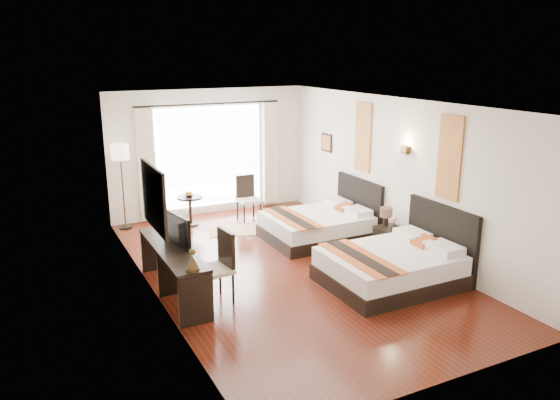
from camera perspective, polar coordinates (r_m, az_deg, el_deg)
name	(u,v)px	position (r m, az deg, el deg)	size (l,w,h in m)	color
floor	(286,268)	(9.39, 0.64, -7.16)	(4.50, 7.50, 0.01)	#39160A
ceiling	(287,103)	(8.71, 0.69, 10.09)	(4.50, 7.50, 0.02)	white
wall_headboard	(396,175)	(10.15, 12.01, 2.54)	(0.01, 7.50, 2.80)	silver
wall_desk	(150,205)	(8.20, -13.43, -0.56)	(0.01, 7.50, 2.80)	silver
wall_window	(209,152)	(12.32, -7.38, 4.97)	(4.50, 0.01, 2.80)	silver
wall_entry	(450,266)	(6.03, 17.34, -6.64)	(4.50, 0.01, 2.80)	silver
window_glass	(210,157)	(12.32, -7.34, 4.50)	(2.40, 0.02, 2.20)	white
sheer_curtain	(211,157)	(12.27, -7.25, 4.45)	(2.30, 0.02, 2.10)	white
drape_left	(146,164)	(11.84, -13.81, 3.64)	(0.35, 0.14, 2.35)	beige
drape_right	(270,153)	(12.78, -1.03, 4.92)	(0.35, 0.14, 2.35)	beige
art_panel_near	(449,158)	(9.06, 17.29, 4.24)	(0.03, 0.50, 1.35)	#9C3316
art_panel_far	(363,137)	(10.86, 8.67, 6.48)	(0.03, 0.50, 1.35)	#9C3316
wall_sconce	(405,150)	(9.80, 12.96, 5.14)	(0.10, 0.14, 0.14)	#3F3016
mirror_frame	(154,198)	(8.02, -13.07, 0.23)	(0.04, 1.25, 0.95)	black
mirror_glass	(155,198)	(8.03, -12.90, 0.25)	(0.01, 1.12, 0.82)	white
bed_near	(395,265)	(8.89, 11.89, -6.66)	(2.09, 1.63, 1.18)	black
bed_far	(321,225)	(10.74, 4.28, -2.58)	(2.00, 1.56, 1.12)	black
nightstand	(391,241)	(10.09, 11.49, -4.26)	(0.43, 0.53, 0.51)	black
table_lamp	(386,214)	(10.04, 11.03, -1.42)	(0.22, 0.22, 0.36)	black
vase	(394,227)	(9.88, 11.81, -2.77)	(0.14, 0.14, 0.14)	black
console_desk	(173,271)	(8.45, -11.07, -7.29)	(0.50, 2.20, 0.76)	black
television	(171,230)	(8.31, -11.31, -3.11)	(0.84, 0.11, 0.49)	black
bronze_figurine	(193,261)	(7.36, -9.12, -6.32)	(0.18, 0.18, 0.27)	#3F3016
desk_chair	(215,281)	(8.14, -6.80, -8.37)	(0.55, 0.55, 1.07)	beige
floor_lamp	(120,157)	(11.52, -16.34, 4.31)	(0.36, 0.36, 1.78)	black
side_table	(190,211)	(11.73, -9.35, -1.10)	(0.54, 0.54, 0.63)	black
fruit_bowl	(189,195)	(11.63, -9.50, 0.47)	(0.19, 0.19, 0.05)	#4A2E1A
window_chair	(249,207)	(11.92, -3.31, -0.72)	(0.46, 0.46, 0.98)	beige
jute_rug	(237,230)	(11.34, -4.55, -3.14)	(1.16, 0.79, 0.01)	tan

